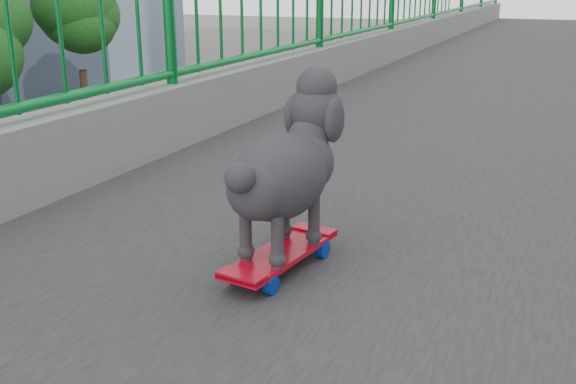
{
  "coord_description": "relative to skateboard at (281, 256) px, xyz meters",
  "views": [
    {
      "loc": [
        0.45,
        -2.8,
        7.8
      ],
      "look_at": [
        -0.28,
        -1.15,
        7.22
      ],
      "focal_mm": 42.0,
      "sensor_mm": 36.0,
      "label": 1
    }
  ],
  "objects": [
    {
      "name": "poodle",
      "position": [
        0.0,
        0.03,
        0.26
      ],
      "size": [
        0.27,
        0.54,
        0.45
      ],
      "rotation": [
        0.0,
        0.0,
        -0.13
      ],
      "color": "#2B282D",
      "rests_on": "skateboard"
    },
    {
      "name": "railing",
      "position": [
        0.28,
        1.2,
        0.17
      ],
      "size": [
        3.0,
        24.0,
        1.42
      ],
      "color": "gray",
      "rests_on": "footbridge"
    },
    {
      "name": "car_2",
      "position": [
        -12.12,
        18.01,
        -6.31
      ],
      "size": [
        2.44,
        5.3,
        1.47
      ],
      "primitive_type": "imported",
      "rotation": [
        0.0,
        0.0,
        3.14
      ],
      "color": "#A1A1A6",
      "rests_on": "ground"
    },
    {
      "name": "skateboard",
      "position": [
        0.0,
        0.0,
        0.0
      ],
      "size": [
        0.19,
        0.46,
        0.06
      ],
      "rotation": [
        0.0,
        0.0,
        -0.13
      ],
      "color": "red",
      "rests_on": "footbridge"
    }
  ]
}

